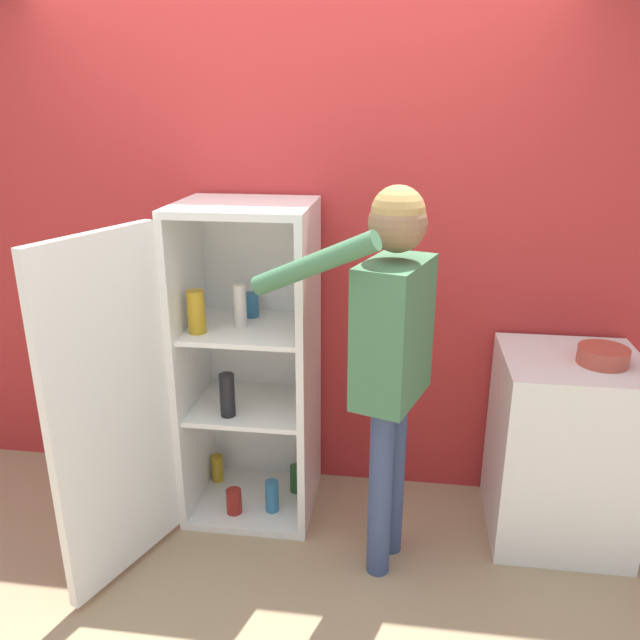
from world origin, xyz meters
The scene contains 6 objects.
ground_plane centered at (0.00, 0.00, 0.00)m, with size 12.00×12.00×0.00m, color tan.
wall_back centered at (0.00, 0.98, 1.27)m, with size 7.00×0.06×2.55m.
refrigerator centered at (-0.29, 0.56, 0.78)m, with size 0.89×1.15×1.58m.
person centered at (0.51, 0.31, 1.11)m, with size 0.74×0.51×1.71m.
counter centered at (1.33, 0.63, 0.46)m, with size 0.62×0.60×0.92m.
bowl centered at (1.43, 0.59, 0.95)m, with size 0.22×0.22×0.08m.
Camera 1 is at (0.55, -2.09, 2.00)m, focal length 35.00 mm.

